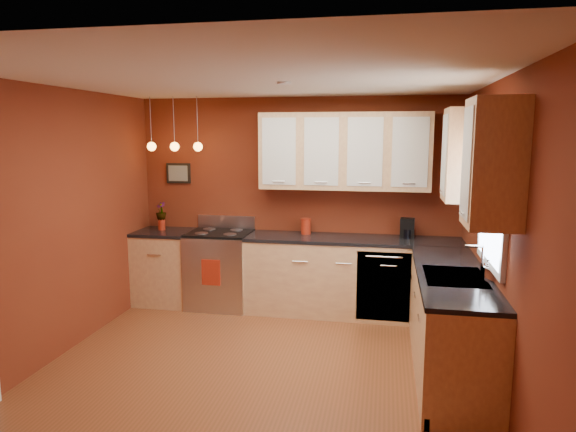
% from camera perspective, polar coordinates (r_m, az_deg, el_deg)
% --- Properties ---
extents(floor, '(4.20, 4.20, 0.00)m').
position_cam_1_polar(floor, '(4.82, -3.58, -17.41)').
color(floor, brown).
rests_on(floor, ground).
extents(ceiling, '(4.00, 4.20, 0.02)m').
position_cam_1_polar(ceiling, '(4.34, -3.93, 15.00)').
color(ceiling, silver).
rests_on(ceiling, wall_back).
extents(wall_back, '(4.00, 0.02, 2.60)m').
position_cam_1_polar(wall_back, '(6.43, 0.95, 1.48)').
color(wall_back, maroon).
rests_on(wall_back, floor).
extents(wall_front, '(4.00, 0.02, 2.60)m').
position_cam_1_polar(wall_front, '(2.50, -16.17, -11.21)').
color(wall_front, maroon).
rests_on(wall_front, floor).
extents(wall_left, '(0.02, 4.20, 2.60)m').
position_cam_1_polar(wall_left, '(5.27, -25.32, -1.09)').
color(wall_left, maroon).
rests_on(wall_left, floor).
extents(wall_right, '(0.02, 4.20, 2.60)m').
position_cam_1_polar(wall_right, '(4.36, 22.65, -2.88)').
color(wall_right, maroon).
rests_on(wall_right, floor).
extents(base_cabinets_back_left, '(0.70, 0.60, 0.90)m').
position_cam_1_polar(base_cabinets_back_left, '(6.79, -13.43, -5.67)').
color(base_cabinets_back_left, '#E5B77A').
rests_on(base_cabinets_back_left, floor).
extents(base_cabinets_back_right, '(2.54, 0.60, 0.90)m').
position_cam_1_polar(base_cabinets_back_right, '(6.23, 7.13, -6.84)').
color(base_cabinets_back_right, '#E5B77A').
rests_on(base_cabinets_back_right, floor).
extents(base_cabinets_right, '(0.60, 2.10, 0.90)m').
position_cam_1_polar(base_cabinets_right, '(4.97, 17.52, -11.37)').
color(base_cabinets_right, '#E5B77A').
rests_on(base_cabinets_right, floor).
extents(counter_back_left, '(0.70, 0.62, 0.04)m').
position_cam_1_polar(counter_back_left, '(6.69, -13.58, -1.77)').
color(counter_back_left, black).
rests_on(counter_back_left, base_cabinets_back_left).
extents(counter_back_right, '(2.54, 0.62, 0.04)m').
position_cam_1_polar(counter_back_right, '(6.11, 7.22, -2.60)').
color(counter_back_right, black).
rests_on(counter_back_right, base_cabinets_back_right).
extents(counter_right, '(0.62, 2.10, 0.04)m').
position_cam_1_polar(counter_right, '(4.83, 17.79, -6.13)').
color(counter_right, black).
rests_on(counter_right, base_cabinets_right).
extents(gas_range, '(0.76, 0.64, 1.11)m').
position_cam_1_polar(gas_range, '(6.53, -7.55, -5.82)').
color(gas_range, '#B5B4B9').
rests_on(gas_range, floor).
extents(dishwasher_front, '(0.60, 0.02, 0.80)m').
position_cam_1_polar(dishwasher_front, '(5.94, 10.54, -7.72)').
color(dishwasher_front, '#B5B4B9').
rests_on(dishwasher_front, base_cabinets_back_right).
extents(sink, '(0.50, 0.70, 0.33)m').
position_cam_1_polar(sink, '(4.69, 18.03, -6.66)').
color(sink, '#949499').
rests_on(sink, counter_right).
extents(window, '(0.06, 1.02, 1.22)m').
position_cam_1_polar(window, '(4.59, 21.89, 2.65)').
color(window, white).
rests_on(window, wall_right).
extents(upper_cabinets_back, '(2.00, 0.35, 0.90)m').
position_cam_1_polar(upper_cabinets_back, '(6.13, 6.26, 7.16)').
color(upper_cabinets_back, '#E5B77A').
rests_on(upper_cabinets_back, wall_back).
extents(upper_cabinets_right, '(0.35, 1.95, 0.90)m').
position_cam_1_polar(upper_cabinets_right, '(4.57, 20.17, 6.01)').
color(upper_cabinets_right, '#E5B77A').
rests_on(upper_cabinets_right, wall_right).
extents(wall_picture, '(0.32, 0.03, 0.26)m').
position_cam_1_polar(wall_picture, '(6.81, -12.07, 4.67)').
color(wall_picture, black).
rests_on(wall_picture, wall_back).
extents(pendant_lights, '(0.71, 0.11, 0.66)m').
position_cam_1_polar(pendant_lights, '(6.45, -12.49, 7.61)').
color(pendant_lights, '#949499').
rests_on(pendant_lights, ceiling).
extents(red_canister, '(0.13, 0.13, 0.19)m').
position_cam_1_polar(red_canister, '(6.28, 2.00, -1.14)').
color(red_canister, '#9B2310').
rests_on(red_canister, counter_back_right).
extents(red_vase, '(0.09, 0.09, 0.15)m').
position_cam_1_polar(red_vase, '(6.75, -13.87, -0.89)').
color(red_vase, '#9B2310').
rests_on(red_vase, counter_back_left).
extents(flowers, '(0.17, 0.17, 0.23)m').
position_cam_1_polar(flowers, '(6.72, -13.93, 0.53)').
color(flowers, '#9B2310').
rests_on(flowers, red_vase).
extents(coffee_maker, '(0.18, 0.17, 0.23)m').
position_cam_1_polar(coffee_maker, '(6.20, 13.11, -1.40)').
color(coffee_maker, black).
rests_on(coffee_maker, counter_back_right).
extents(soap_pump, '(0.10, 0.10, 0.18)m').
position_cam_1_polar(soap_pump, '(4.61, 21.31, -5.60)').
color(soap_pump, white).
rests_on(soap_pump, counter_right).
extents(dish_towel, '(0.23, 0.02, 0.31)m').
position_cam_1_polar(dish_towel, '(6.22, -8.56, -6.23)').
color(dish_towel, '#9B2310').
rests_on(dish_towel, gas_range).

